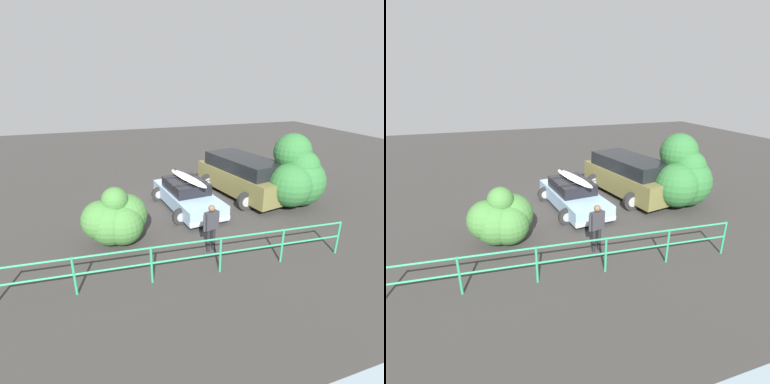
% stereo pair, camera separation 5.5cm
% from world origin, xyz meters
% --- Properties ---
extents(ground_plane, '(44.00, 44.00, 0.02)m').
position_xyz_m(ground_plane, '(0.00, 0.00, -0.01)').
color(ground_plane, '#383533').
rests_on(ground_plane, ground).
extents(sedan_car, '(2.58, 4.35, 1.49)m').
position_xyz_m(sedan_car, '(0.20, 0.47, 0.59)').
color(sedan_car, '#8CADC6').
rests_on(sedan_car, ground).
extents(suv_car, '(3.24, 5.23, 1.84)m').
position_xyz_m(suv_car, '(-2.73, -0.18, 0.96)').
color(suv_car, brown).
rests_on(suv_car, ground).
extents(person_bystander, '(0.60, 0.30, 1.59)m').
position_xyz_m(person_bystander, '(0.54, 3.97, 0.95)').
color(person_bystander, black).
rests_on(person_bystander, ground).
extents(railing_fence, '(9.74, 0.78, 1.10)m').
position_xyz_m(railing_fence, '(1.69, 5.04, 0.74)').
color(railing_fence, '#2D9366').
rests_on(railing_fence, ground).
extents(bush_near_left, '(2.19, 1.75, 1.97)m').
position_xyz_m(bush_near_left, '(3.31, 2.48, 0.85)').
color(bush_near_left, brown).
rests_on(bush_near_left, ground).
extents(bush_near_right, '(2.65, 2.49, 3.07)m').
position_xyz_m(bush_near_right, '(-4.27, 1.66, 1.43)').
color(bush_near_right, brown).
rests_on(bush_near_right, ground).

